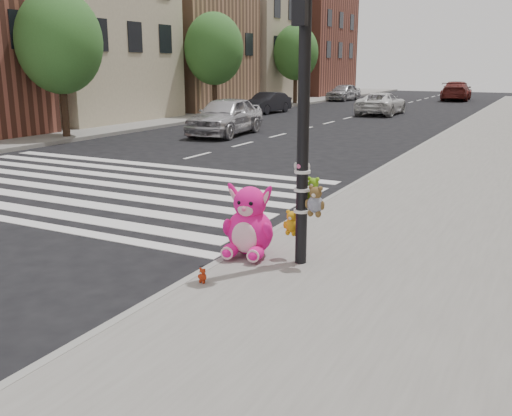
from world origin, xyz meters
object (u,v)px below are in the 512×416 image
Objects in this scene: car_silver_far at (226,116)px; car_dark_far at (267,103)px; car_white_near at (381,104)px; red_teddy at (203,275)px; signal_pole at (305,146)px; pink_bunny at (249,226)px.

car_silver_far is 11.04m from car_dark_far.
car_silver_far is 13.09m from car_white_near.
car_dark_far is at bearing 121.70° from red_teddy.
car_dark_far is 0.82× the size of car_white_near.
red_teddy is 27.76m from car_dark_far.
signal_pole is 1.45m from pink_bunny.
car_dark_far reaches higher than pink_bunny.
car_dark_far is at bearing 107.09° from pink_bunny.
car_silver_far is at bearing 112.98° from pink_bunny.
car_silver_far reaches higher than red_teddy.
pink_bunny is at bearing 100.33° from car_white_near.
car_dark_far is at bearing 117.46° from signal_pole.
red_teddy is 0.04× the size of car_white_near.
car_white_near is (-5.30, 27.42, 0.39)m from red_teddy.
car_dark_far is (-12.42, 23.90, -1.17)m from signal_pole.
signal_pole reaches higher than car_dark_far.
car_dark_far is (-3.30, 10.53, -0.17)m from car_silver_far.
car_silver_far reaches higher than pink_bunny.
car_dark_far is (-11.60, 25.21, 0.38)m from red_teddy.
signal_pole is at bearing -4.36° from pink_bunny.
pink_bunny is 0.24× the size of car_white_near.
car_silver_far reaches higher than car_white_near.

